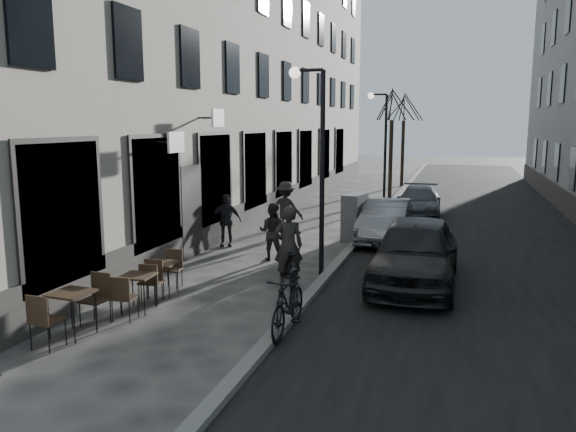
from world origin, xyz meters
The scene contains 21 objects.
ground centered at (0.00, 0.00, 0.00)m, with size 120.00×120.00×0.00m, color #383533.
road centered at (3.85, 16.00, 0.00)m, with size 7.30×60.00×0.00m, color black.
kerb centered at (0.20, 16.00, 0.06)m, with size 0.25×60.00×0.12m, color slate.
building_left centered at (-6.00, 16.50, 8.00)m, with size 4.00×35.00×16.00m, color gray.
streetlamp_near centered at (-0.17, 6.00, 3.16)m, with size 0.90×0.28×5.09m.
streetlamp_far centered at (-0.17, 18.00, 3.16)m, with size 0.90×0.28×5.09m.
tree_near centered at (-0.10, 21.00, 4.66)m, with size 2.40×2.40×5.70m.
tree_far centered at (-0.10, 27.00, 4.66)m, with size 2.40×2.40×5.70m.
bistro_set_a centered at (-3.27, 0.73, 0.49)m, with size 0.71×1.65×0.96m.
bistro_set_b centered at (-2.89, 2.27, 0.46)m, with size 0.66×1.53×0.89m.
bistro_set_c centered at (-2.96, 3.36, 0.45)m, with size 0.66×1.51×0.87m.
utility_cabinet centered at (0.03, 10.38, 0.75)m, with size 0.55×1.01×1.51m, color #5E5E61.
bicycle centered at (-0.53, 4.91, 0.57)m, with size 0.76×2.19×1.15m, color black.
cyclist_rider centered at (-0.53, 4.91, 0.94)m, with size 0.69×0.45×1.88m, color #272422.
pedestrian_near centered at (-1.66, 7.12, 0.80)m, with size 0.78×0.61×1.60m, color #272421.
pedestrian_mid centered at (-2.28, 10.38, 0.92)m, with size 1.19×0.69×1.85m, color black.
pedestrian_far centered at (-3.60, 8.37, 0.81)m, with size 0.95×0.40×1.63m, color black.
car_near centered at (2.30, 5.76, 0.80)m, with size 1.88×4.68×1.59m, color black.
car_mid centered at (1.00, 10.62, 0.66)m, with size 1.41×4.03×1.33m, color gray.
car_far centered at (1.69, 15.66, 0.61)m, with size 1.71×4.20×1.22m, color #3B3F45.
moped centered at (0.35, 2.00, 0.56)m, with size 0.52×1.85×1.11m, color black.
Camera 1 is at (3.18, -7.28, 3.76)m, focal length 35.00 mm.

